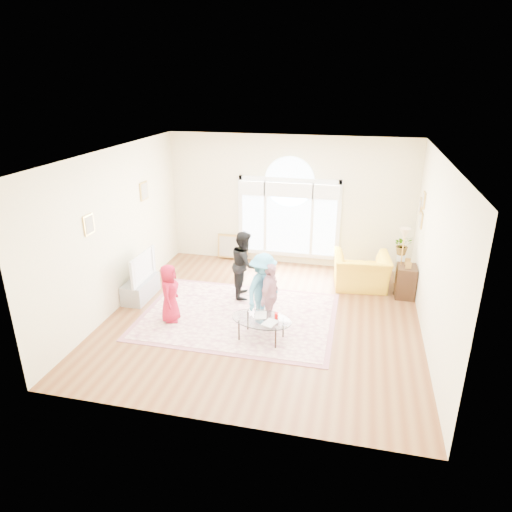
% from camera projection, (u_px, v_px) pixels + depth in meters
% --- Properties ---
extents(ground, '(6.00, 6.00, 0.00)m').
position_uv_depth(ground, '(263.00, 318.00, 9.00)').
color(ground, brown).
rests_on(ground, ground).
extents(room_shell, '(6.00, 6.00, 6.00)m').
position_uv_depth(room_shell, '(288.00, 205.00, 11.00)').
color(room_shell, beige).
rests_on(room_shell, ground).
extents(area_rug, '(3.60, 2.60, 0.02)m').
position_uv_depth(area_rug, '(238.00, 316.00, 9.07)').
color(area_rug, beige).
rests_on(area_rug, ground).
extents(rug_border, '(3.80, 2.80, 0.01)m').
position_uv_depth(rug_border, '(238.00, 316.00, 9.07)').
color(rug_border, '#9A5C67').
rests_on(rug_border, ground).
extents(tv_console, '(0.45, 1.00, 0.42)m').
position_uv_depth(tv_console, '(141.00, 289.00, 9.77)').
color(tv_console, gray).
rests_on(tv_console, ground).
extents(television, '(0.17, 1.06, 0.61)m').
position_uv_depth(television, '(139.00, 266.00, 9.58)').
color(television, black).
rests_on(television, tv_console).
extents(coffee_table, '(1.20, 0.87, 0.54)m').
position_uv_depth(coffee_table, '(261.00, 320.00, 8.13)').
color(coffee_table, silver).
rests_on(coffee_table, ground).
extents(armchair, '(1.30, 1.17, 0.78)m').
position_uv_depth(armchair, '(361.00, 271.00, 10.19)').
color(armchair, gold).
rests_on(armchair, ground).
extents(side_cabinet, '(0.40, 0.50, 0.70)m').
position_uv_depth(side_cabinet, '(406.00, 282.00, 9.78)').
color(side_cabinet, black).
rests_on(side_cabinet, ground).
extents(floor_lamp, '(0.29, 0.29, 1.51)m').
position_uv_depth(floor_lamp, '(404.00, 239.00, 9.55)').
color(floor_lamp, black).
rests_on(floor_lamp, ground).
extents(plant_pedestal, '(0.20, 0.20, 0.70)m').
position_uv_depth(plant_pedestal, '(400.00, 269.00, 10.44)').
color(plant_pedestal, white).
rests_on(plant_pedestal, ground).
extents(potted_plant, '(0.51, 0.48, 0.45)m').
position_uv_depth(potted_plant, '(403.00, 245.00, 10.23)').
color(potted_plant, '#33722D').
rests_on(potted_plant, plant_pedestal).
extents(leaning_picture, '(0.80, 0.14, 0.62)m').
position_uv_depth(leaning_picture, '(233.00, 259.00, 11.93)').
color(leaning_picture, tan).
rests_on(leaning_picture, ground).
extents(child_red, '(0.46, 0.62, 1.16)m').
position_uv_depth(child_red, '(170.00, 293.00, 8.69)').
color(child_red, maroon).
rests_on(child_red, area_rug).
extents(child_black, '(0.66, 0.79, 1.45)m').
position_uv_depth(child_black, '(245.00, 264.00, 9.66)').
color(child_black, black).
rests_on(child_black, area_rug).
extents(child_pink, '(0.43, 0.79, 1.29)m').
position_uv_depth(child_pink, '(270.00, 296.00, 8.42)').
color(child_pink, '#D697AB').
rests_on(child_pink, area_rug).
extents(child_blue, '(0.82, 1.04, 1.41)m').
position_uv_depth(child_blue, '(263.00, 289.00, 8.57)').
color(child_blue, '#479AC0').
rests_on(child_blue, area_rug).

